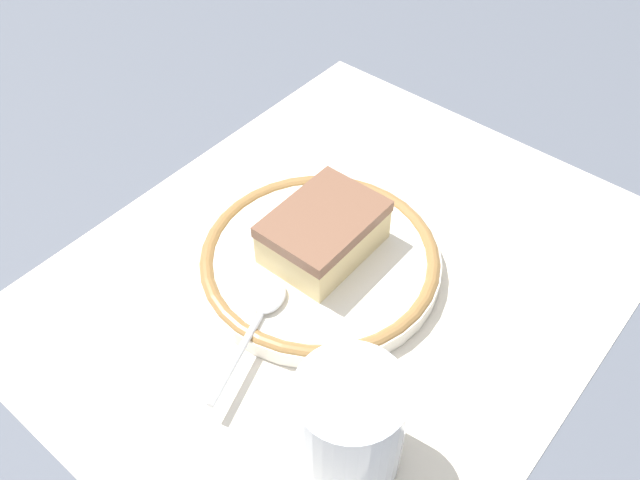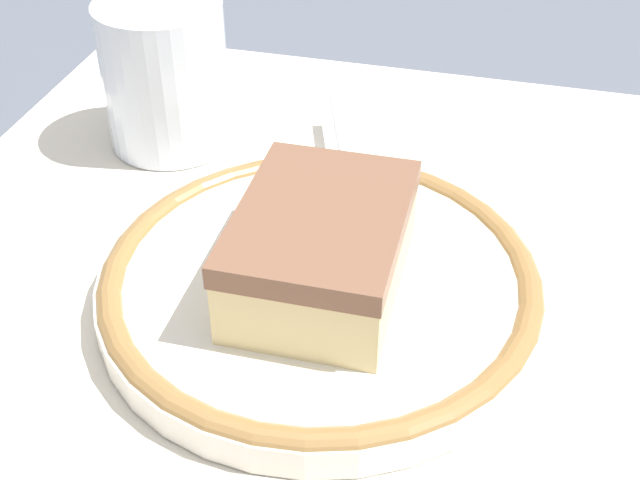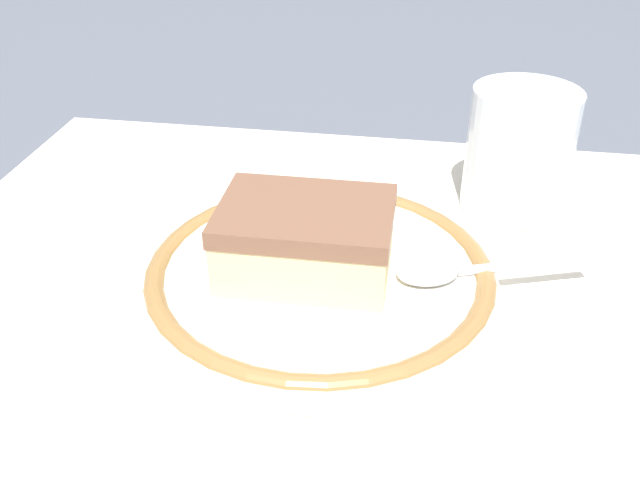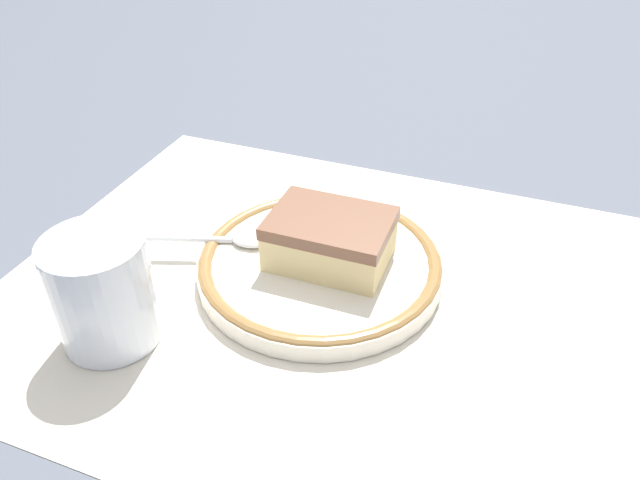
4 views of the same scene
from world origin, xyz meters
name	(u,v)px [view 4 (image 4 of 4)]	position (x,y,z in m)	size (l,w,h in m)	color
ground_plane	(321,290)	(0.00, 0.00, 0.00)	(2.40, 2.40, 0.00)	#4C515B
placemat	(321,289)	(0.00, 0.00, 0.00)	(0.53, 0.43, 0.00)	beige
plate	(320,264)	(0.01, -0.02, 0.01)	(0.21, 0.21, 0.02)	silver
cake_slice	(336,240)	(0.00, -0.02, 0.04)	(0.10, 0.07, 0.04)	beige
spoon	(235,239)	(0.09, -0.01, 0.02)	(0.12, 0.05, 0.01)	silver
cup	(105,297)	(0.13, 0.11, 0.04)	(0.07, 0.07, 0.09)	silver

